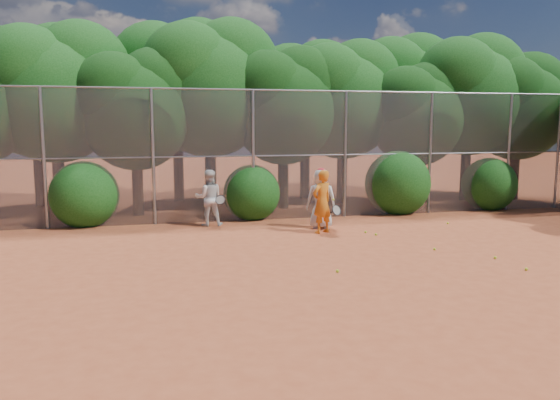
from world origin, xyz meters
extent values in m
plane|color=#A54625|center=(0.00, 0.00, 0.00)|extent=(80.00, 80.00, 0.00)
cylinder|color=gray|center=(-7.00, 6.00, 2.00)|extent=(0.09, 0.09, 4.00)
cylinder|color=gray|center=(-4.00, 6.00, 2.00)|extent=(0.09, 0.09, 4.00)
cylinder|color=gray|center=(-1.00, 6.00, 2.00)|extent=(0.09, 0.09, 4.00)
cylinder|color=gray|center=(2.00, 6.00, 2.00)|extent=(0.09, 0.09, 4.00)
cylinder|color=gray|center=(5.00, 6.00, 2.00)|extent=(0.09, 0.09, 4.00)
cylinder|color=gray|center=(8.00, 6.00, 2.00)|extent=(0.09, 0.09, 4.00)
cylinder|color=gray|center=(0.00, 6.00, 4.00)|extent=(20.00, 0.05, 0.05)
cylinder|color=gray|center=(0.00, 6.00, 2.00)|extent=(20.00, 0.04, 0.04)
cube|color=slate|center=(0.00, 6.00, 2.00)|extent=(20.00, 0.02, 4.00)
cylinder|color=gray|center=(10.00, 6.00, 2.00)|extent=(0.09, 0.09, 4.00)
cylinder|color=black|center=(-7.00, 8.50, 1.26)|extent=(0.38, 0.38, 2.52)
sphere|color=#114511|center=(-7.00, 8.50, 3.73)|extent=(4.03, 4.03, 4.03)
sphere|color=#114511|center=(-6.19, 8.90, 4.74)|extent=(3.23, 3.23, 3.23)
sphere|color=#114511|center=(-7.71, 8.20, 4.54)|extent=(3.02, 3.02, 3.02)
cylinder|color=black|center=(-4.50, 7.80, 1.08)|extent=(0.36, 0.36, 2.17)
sphere|color=black|center=(-4.50, 7.80, 3.21)|extent=(3.47, 3.47, 3.47)
sphere|color=black|center=(-3.81, 8.15, 4.08)|extent=(2.78, 2.78, 2.78)
sphere|color=black|center=(-5.11, 7.54, 3.91)|extent=(2.60, 2.60, 2.60)
cylinder|color=black|center=(-2.00, 8.80, 1.33)|extent=(0.39, 0.39, 2.66)
sphere|color=#114511|center=(-2.00, 8.80, 3.94)|extent=(4.26, 4.26, 4.26)
sphere|color=#114511|center=(-1.15, 9.23, 5.00)|extent=(3.40, 3.40, 3.40)
sphere|color=#114511|center=(-2.74, 8.48, 4.79)|extent=(3.19, 3.19, 3.19)
cylinder|color=black|center=(0.50, 8.20, 1.14)|extent=(0.37, 0.37, 2.27)
sphere|color=black|center=(0.50, 8.20, 3.37)|extent=(3.64, 3.64, 3.64)
sphere|color=black|center=(1.23, 8.56, 4.28)|extent=(2.91, 2.91, 2.91)
sphere|color=black|center=(-0.14, 7.93, 4.10)|extent=(2.73, 2.73, 2.73)
cylinder|color=black|center=(3.00, 9.00, 1.22)|extent=(0.38, 0.38, 2.45)
sphere|color=#114511|center=(3.00, 9.00, 3.63)|extent=(3.92, 3.92, 3.92)
sphere|color=#114511|center=(3.78, 9.39, 4.61)|extent=(3.14, 3.14, 3.14)
sphere|color=#114511|center=(2.31, 8.71, 4.41)|extent=(2.94, 2.94, 2.94)
cylinder|color=black|center=(5.50, 8.00, 1.05)|extent=(0.36, 0.36, 2.10)
sphere|color=black|center=(5.50, 8.00, 3.11)|extent=(3.36, 3.36, 3.36)
sphere|color=black|center=(6.17, 8.34, 3.95)|extent=(2.69, 2.69, 2.69)
sphere|color=black|center=(4.91, 7.75, 3.78)|extent=(2.52, 2.52, 2.52)
cylinder|color=black|center=(8.00, 8.60, 1.29)|extent=(0.39, 0.39, 2.59)
sphere|color=#114511|center=(8.00, 8.60, 3.83)|extent=(4.14, 4.14, 4.14)
sphere|color=#114511|center=(8.83, 9.01, 4.87)|extent=(3.32, 3.32, 3.32)
sphere|color=#114511|center=(7.27, 8.29, 4.66)|extent=(3.11, 3.11, 3.11)
cylinder|color=black|center=(10.00, 8.30, 1.15)|extent=(0.37, 0.37, 2.31)
sphere|color=black|center=(10.00, 8.30, 3.42)|extent=(3.70, 3.70, 3.70)
sphere|color=black|center=(10.74, 8.67, 4.34)|extent=(2.96, 2.96, 2.96)
sphere|color=black|center=(9.35, 8.02, 4.16)|extent=(2.77, 2.77, 2.77)
cylinder|color=black|center=(-8.00, 10.80, 1.31)|extent=(0.39, 0.39, 2.62)
sphere|color=#114511|center=(-8.00, 10.80, 3.88)|extent=(4.20, 4.20, 4.20)
sphere|color=#114511|center=(-7.16, 11.22, 4.94)|extent=(3.36, 3.36, 3.36)
sphere|color=#114511|center=(-8.73, 10.49, 4.72)|extent=(3.15, 3.15, 3.15)
cylinder|color=black|center=(-3.00, 11.00, 1.40)|extent=(0.40, 0.40, 2.80)
sphere|color=#114511|center=(-3.00, 11.00, 4.14)|extent=(4.48, 4.48, 4.48)
sphere|color=#114511|center=(-2.10, 11.45, 5.26)|extent=(3.58, 3.58, 3.58)
sphere|color=#114511|center=(-3.78, 10.66, 5.04)|extent=(3.36, 3.36, 3.36)
cylinder|color=black|center=(2.00, 10.60, 1.26)|extent=(0.38, 0.38, 2.52)
sphere|color=#114511|center=(2.00, 10.60, 3.73)|extent=(4.03, 4.03, 4.03)
sphere|color=#114511|center=(2.81, 11.00, 4.74)|extent=(3.23, 3.23, 3.23)
sphere|color=#114511|center=(1.29, 10.30, 4.54)|extent=(3.02, 3.02, 3.02)
cylinder|color=black|center=(6.50, 11.20, 1.36)|extent=(0.40, 0.40, 2.73)
sphere|color=#114511|center=(6.50, 11.20, 4.04)|extent=(4.37, 4.37, 4.37)
sphere|color=#114511|center=(7.37, 11.64, 5.13)|extent=(3.49, 3.49, 3.49)
sphere|color=#114511|center=(5.74, 10.87, 4.91)|extent=(3.28, 3.28, 3.28)
sphere|color=#114511|center=(-6.00, 6.30, 1.00)|extent=(2.00, 2.00, 2.00)
sphere|color=#114511|center=(-1.00, 6.30, 0.90)|extent=(1.80, 1.80, 1.80)
sphere|color=#114511|center=(4.00, 6.30, 1.10)|extent=(2.20, 2.20, 2.20)
sphere|color=#114511|center=(7.50, 6.30, 0.95)|extent=(1.90, 1.90, 1.90)
imported|color=orange|center=(0.44, 3.55, 0.87)|extent=(0.75, 0.65, 1.73)
torus|color=black|center=(0.79, 3.35, 0.65)|extent=(0.33, 0.25, 0.29)
cylinder|color=black|center=(0.71, 3.54, 0.57)|extent=(0.14, 0.26, 0.14)
imported|color=silver|center=(0.63, 4.21, 0.86)|extent=(0.94, 0.72, 1.71)
ellipsoid|color=red|center=(0.63, 4.21, 1.67)|extent=(0.22, 0.22, 0.13)
sphere|color=#B9D126|center=(0.93, 4.01, 0.85)|extent=(0.07, 0.07, 0.07)
imported|color=silver|center=(-2.45, 5.38, 0.83)|extent=(0.85, 0.68, 1.65)
torus|color=black|center=(-2.15, 5.08, 0.80)|extent=(0.34, 0.26, 0.28)
cylinder|color=black|center=(-2.08, 5.26, 0.70)|extent=(0.12, 0.26, 0.16)
sphere|color=#B9D126|center=(2.38, 0.89, 0.03)|extent=(0.07, 0.07, 0.07)
sphere|color=#B9D126|center=(1.73, 2.84, 0.03)|extent=(0.07, 0.07, 0.07)
sphere|color=#B9D126|center=(3.27, -1.19, 0.03)|extent=(0.07, 0.07, 0.07)
sphere|color=#B9D126|center=(3.26, -0.18, 0.03)|extent=(0.07, 0.07, 0.07)
sphere|color=#B9D126|center=(-0.52, -0.42, 0.03)|extent=(0.07, 0.07, 0.07)
sphere|color=#B9D126|center=(4.51, 3.91, 0.03)|extent=(0.07, 0.07, 0.07)
sphere|color=#B9D126|center=(1.59, 3.22, 0.03)|extent=(0.07, 0.07, 0.07)
camera|label=1|loc=(-4.16, -10.50, 2.95)|focal=35.00mm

